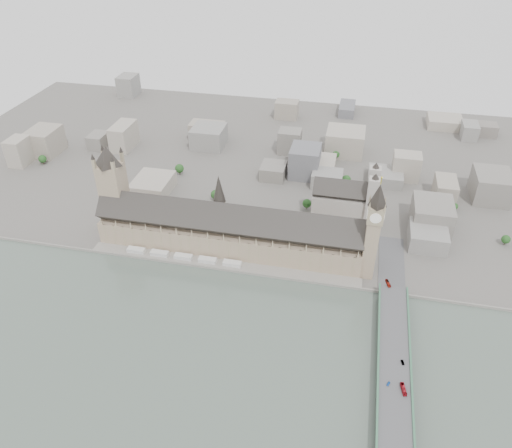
% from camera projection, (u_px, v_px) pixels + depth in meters
% --- Properties ---
extents(ground, '(900.00, 900.00, 0.00)m').
position_uv_depth(ground, '(224.00, 261.00, 494.18)').
color(ground, '#595651').
rests_on(ground, ground).
extents(river_thames, '(600.00, 600.00, 0.00)m').
position_uv_depth(river_thames, '(164.00, 400.00, 361.42)').
color(river_thames, '#445147').
rests_on(river_thames, ground).
extents(embankment_wall, '(600.00, 1.50, 3.00)m').
position_uv_depth(embankment_wall, '(220.00, 269.00, 481.26)').
color(embankment_wall, slate).
rests_on(embankment_wall, ground).
extents(river_terrace, '(270.00, 15.00, 2.00)m').
position_uv_depth(river_terrace, '(222.00, 265.00, 487.58)').
color(river_terrace, slate).
rests_on(river_terrace, ground).
extents(terrace_tents, '(118.00, 7.00, 4.00)m').
position_uv_depth(terrace_tents, '(183.00, 257.00, 493.31)').
color(terrace_tents, silver).
rests_on(terrace_tents, river_terrace).
extents(palace_of_westminster, '(265.00, 40.73, 55.44)m').
position_uv_depth(palace_of_westminster, '(229.00, 231.00, 497.15)').
color(palace_of_westminster, gray).
rests_on(palace_of_westminster, ground).
extents(elizabeth_tower, '(17.00, 17.00, 107.50)m').
position_uv_depth(elizabeth_tower, '(374.00, 225.00, 443.42)').
color(elizabeth_tower, gray).
rests_on(elizabeth_tower, ground).
extents(victoria_tower, '(30.00, 30.00, 100.00)m').
position_uv_depth(victoria_tower, '(113.00, 187.00, 505.22)').
color(victoria_tower, gray).
rests_on(victoria_tower, ground).
extents(central_tower, '(13.00, 13.00, 48.00)m').
position_uv_depth(central_tower, '(219.00, 197.00, 484.00)').
color(central_tower, tan).
rests_on(central_tower, ground).
extents(westminster_bridge, '(25.00, 325.00, 10.25)m').
position_uv_depth(westminster_bridge, '(393.00, 351.00, 392.41)').
color(westminster_bridge, '#474749').
rests_on(westminster_bridge, ground).
extents(bridge_parapets, '(25.00, 235.00, 1.15)m').
position_uv_depth(bridge_parapets, '(395.00, 394.00, 353.37)').
color(bridge_parapets, '#3C6D50').
rests_on(bridge_parapets, westminster_bridge).
extents(westminster_abbey, '(68.00, 36.00, 64.00)m').
position_uv_depth(westminster_abbey, '(346.00, 202.00, 536.90)').
color(westminster_abbey, '#AAA399').
rests_on(westminster_abbey, ground).
extents(city_skyline_inland, '(720.00, 360.00, 38.00)m').
position_uv_depth(city_skyline_inland, '(271.00, 140.00, 680.53)').
color(city_skyline_inland, gray).
rests_on(city_skyline_inland, ground).
extents(park_trees, '(110.00, 30.00, 15.00)m').
position_uv_depth(park_trees, '(230.00, 220.00, 539.96)').
color(park_trees, '#163F17').
rests_on(park_trees, ground).
extents(red_bus_north, '(5.22, 9.94, 2.71)m').
position_uv_depth(red_bus_north, '(388.00, 283.00, 449.25)').
color(red_bus_north, maroon).
rests_on(red_bus_north, westminster_bridge).
extents(red_bus_south, '(4.72, 11.13, 3.02)m').
position_uv_depth(red_bus_south, '(403.00, 389.00, 355.45)').
color(red_bus_south, maroon).
rests_on(red_bus_south, westminster_bridge).
extents(car_blue, '(3.07, 4.37, 1.38)m').
position_uv_depth(car_blue, '(388.00, 384.00, 360.24)').
color(car_blue, blue).
rests_on(car_blue, westminster_bridge).
extents(car_silver, '(2.82, 4.85, 1.51)m').
position_uv_depth(car_silver, '(403.00, 362.00, 376.17)').
color(car_silver, gray).
rests_on(car_silver, westminster_bridge).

